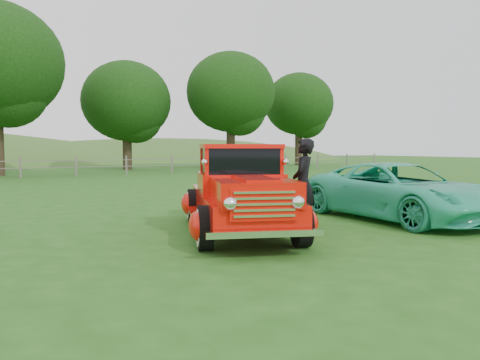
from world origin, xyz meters
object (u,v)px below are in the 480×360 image
tree_near_east (126,101)px  man (303,183)px  tree_mid_east (231,92)px  red_pickup (239,193)px  tree_far_east (299,104)px  teal_sedan (399,191)px

tree_near_east → man: tree_near_east is taller
tree_mid_east → red_pickup: size_ratio=1.79×
tree_far_east → teal_sedan: 34.70m
tree_far_east → red_pickup: tree_far_east is taller
red_pickup → teal_sedan: 4.15m
man → red_pickup: bearing=-46.1°
red_pickup → tree_near_east: bearing=98.6°
tree_mid_east → teal_sedan: bearing=-109.5°
teal_sedan → man: bearing=175.8°
tree_mid_east → teal_sedan: size_ratio=1.94×
tree_near_east → tree_far_east: size_ratio=0.94×
tree_mid_east → man: tree_mid_east is taller
tree_mid_east → teal_sedan: 28.19m
tree_mid_east → tree_far_east: tree_mid_east is taller
tree_near_east → tree_far_east: (17.00, 1.00, 0.61)m
teal_sedan → man: man is taller
tree_mid_east → red_pickup: tree_mid_east is taller
tree_near_east → tree_mid_east: 8.30m
tree_near_east → tree_far_east: 17.04m
tree_mid_east → man: (-11.85, -25.84, -5.22)m
tree_far_east → teal_sedan: bearing=-122.1°
tree_far_east → man: tree_far_east is taller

